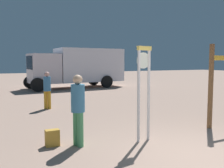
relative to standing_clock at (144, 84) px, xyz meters
name	(u,v)px	position (x,y,z in m)	size (l,w,h in m)	color
ground_plane	(206,159)	(0.52, -1.56, -1.41)	(80.00, 80.00, 0.00)	gray
standing_clock	(144,84)	(0.00, 0.00, 0.00)	(0.42, 0.16, 2.33)	silver
arrow_sign	(219,74)	(2.73, 0.19, 0.19)	(1.03, 0.26, 2.47)	brown
person_near_clock	(78,107)	(-1.58, 0.31, -0.48)	(0.32, 0.32, 1.67)	#49965D
backpack	(52,138)	(-2.13, 0.56, -1.22)	(0.32, 0.23, 0.39)	gold
person_distant	(47,88)	(-1.35, 5.26, -0.55)	(0.30, 0.30, 1.54)	gold
box_truck_near	(79,66)	(2.45, 12.85, 0.19)	(7.29, 3.03, 2.90)	white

